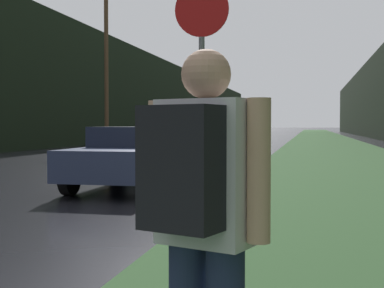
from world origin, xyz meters
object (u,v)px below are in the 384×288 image
at_px(hitchhiker_with_backpack, 202,219).
at_px(car_passing_far, 246,135).
at_px(stop_sign, 202,85).
at_px(delivery_truck, 257,122).
at_px(car_passing_near, 132,156).

distance_m(hitchhiker_with_backpack, car_passing_far, 30.45).
height_order(stop_sign, car_passing_far, stop_sign).
height_order(stop_sign, delivery_truck, delivery_truck).
relative_size(car_passing_far, delivery_truck, 0.52).
bearing_deg(stop_sign, car_passing_near, 117.56).
height_order(hitchhiker_with_backpack, car_passing_far, hitchhiker_with_backpack).
relative_size(stop_sign, delivery_truck, 0.37).
xyz_separation_m(stop_sign, hitchhiker_with_backpack, (0.82, -4.05, -0.88)).
bearing_deg(car_passing_far, car_passing_near, 90.00).
xyz_separation_m(car_passing_near, car_passing_far, (-0.00, 21.31, 0.08)).
distance_m(car_passing_near, delivery_truck, 71.82).
distance_m(car_passing_far, delivery_truck, 50.56).
height_order(stop_sign, car_passing_near, stop_sign).
bearing_deg(car_passing_near, delivery_truck, -86.64).
bearing_deg(delivery_truck, hitchhiker_with_backpack, -84.62).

